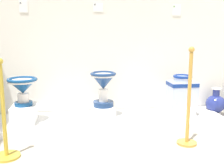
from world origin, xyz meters
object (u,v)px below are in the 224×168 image
antique_toilet_pale_glazed (182,90)px  info_placard_third (177,10)px  antique_toilet_squat_floral (23,87)px  plinth_block_pale_glazed (181,110)px  stanchion_post_near_right (188,112)px  info_placard_second (98,7)px  decorative_vase_corner (216,103)px  plinth_block_broad_patterned (103,111)px  stanchion_post_near_left (5,130)px  plinth_block_squat_floral (24,114)px  antique_toilet_broad_patterned (103,84)px  info_placard_first (23,7)px

antique_toilet_pale_glazed → info_placard_third: (0.02, 0.38, 1.12)m
antique_toilet_squat_floral → plinth_block_pale_glazed: (2.14, 0.06, -0.40)m
info_placard_third → stanchion_post_near_right: bearing=-102.5°
info_placard_second → decorative_vase_corner: info_placard_second is taller
plinth_block_broad_patterned → plinth_block_pale_glazed: 1.10m
info_placard_second → stanchion_post_near_left: (-1.04, -1.30, -1.29)m
plinth_block_pale_glazed → info_placard_third: 1.45m
plinth_block_squat_floral → info_placard_third: info_placard_third is taller
info_placard_third → stanchion_post_near_left: (-2.19, -1.30, -1.26)m
info_placard_second → stanchion_post_near_left: size_ratio=0.14×
plinth_block_broad_patterned → antique_toilet_broad_patterned: bearing=45.0°
antique_toilet_squat_floral → info_placard_first: info_placard_first is taller
plinth_block_squat_floral → plinth_block_broad_patterned: (1.04, 0.11, -0.04)m
plinth_block_squat_floral → antique_toilet_broad_patterned: (1.04, 0.11, 0.35)m
info_placard_first → stanchion_post_near_right: bearing=-32.9°
plinth_block_squat_floral → stanchion_post_near_left: (-0.03, -0.86, 0.09)m
plinth_block_squat_floral → info_placard_first: bearing=91.0°
antique_toilet_squat_floral → info_placard_first: bearing=91.0°
info_placard_second → info_placard_first: bearing=180.0°
stanchion_post_near_right → info_placard_first: bearing=147.1°
antique_toilet_squat_floral → antique_toilet_pale_glazed: 2.14m
info_placard_second → decorative_vase_corner: bearing=-6.4°
plinth_block_pale_glazed → stanchion_post_near_right: size_ratio=0.32×
plinth_block_pale_glazed → info_placard_first: 2.60m
plinth_block_broad_patterned → antique_toilet_pale_glazed: size_ratio=0.83×
stanchion_post_near_right → stanchion_post_near_left: bearing=-177.4°
info_placard_second → info_placard_third: (1.15, 0.00, -0.02)m
info_placard_first → decorative_vase_corner: size_ratio=0.38×
info_placard_second → stanchion_post_near_left: info_placard_second is taller
info_placard_first → info_placard_third: bearing=0.0°
plinth_block_squat_floral → plinth_block_pale_glazed: (2.14, 0.06, -0.05)m
plinth_block_pale_glazed → info_placard_second: 1.86m
decorative_vase_corner → stanchion_post_near_right: (-0.87, -1.02, 0.20)m
antique_toilet_pale_glazed → info_placard_third: info_placard_third is taller
stanchion_post_near_left → stanchion_post_near_right: bearing=2.6°
antique_toilet_squat_floral → stanchion_post_near_right: (1.88, -0.78, -0.18)m
plinth_block_squat_floral → info_placard_third: 2.58m
antique_toilet_broad_patterned → decorative_vase_corner: size_ratio=1.14×
info_placard_second → plinth_block_broad_patterned: bearing=-84.3°
antique_toilet_squat_floral → stanchion_post_near_left: 0.90m
plinth_block_squat_floral → decorative_vase_corner: decorative_vase_corner is taller
plinth_block_squat_floral → antique_toilet_broad_patterned: antique_toilet_broad_patterned is taller
plinth_block_pale_glazed → info_placard_third: (0.02, 0.38, 1.40)m
antique_toilet_squat_floral → plinth_block_pale_glazed: antique_toilet_squat_floral is taller
plinth_block_pale_glazed → antique_toilet_pale_glazed: antique_toilet_pale_glazed is taller
plinth_block_broad_patterned → plinth_block_pale_glazed: bearing=-2.7°
info_placard_second → decorative_vase_corner: size_ratio=0.34×
antique_toilet_pale_glazed → stanchion_post_near_left: size_ratio=0.43×
plinth_block_squat_floral → stanchion_post_near_right: size_ratio=0.36×
plinth_block_broad_patterned → decorative_vase_corner: 1.72m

